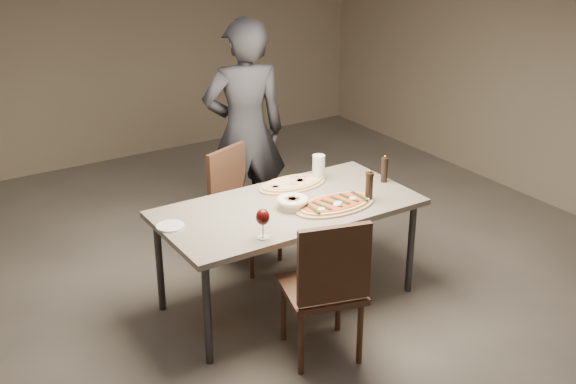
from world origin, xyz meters
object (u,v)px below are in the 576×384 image
zucchini_pizza (335,204)px  carafe (319,168)px  diner (245,133)px  pepper_mill_left (369,186)px  ham_pizza (292,184)px  chair_near (327,283)px  bread_basket (292,202)px  chair_far (238,200)px  dining_table (288,213)px

zucchini_pizza → carafe: bearing=77.0°
carafe → diner: diner is taller
carafe → pepper_mill_left: bearing=-81.1°
diner → zucchini_pizza: bearing=104.5°
zucchini_pizza → ham_pizza: 0.47m
chair_near → zucchini_pizza: bearing=66.0°
bread_basket → chair_far: bearing=89.7°
zucchini_pizza → chair_near: chair_near is taller
dining_table → zucchini_pizza: 0.33m
bread_basket → chair_far: chair_far is taller
ham_pizza → chair_far: chair_far is taller
dining_table → diner: 1.12m
chair_near → pepper_mill_left: bearing=51.0°
ham_pizza → pepper_mill_left: bearing=-76.7°
pepper_mill_left → chair_near: chair_near is taller
dining_table → carafe: size_ratio=9.24×
pepper_mill_left → chair_near: bearing=-144.7°
ham_pizza → chair_near: (-0.40, -1.01, -0.21)m
carafe → chair_far: carafe is taller
carafe → chair_near: (-0.63, -1.00, -0.29)m
dining_table → diner: bearing=76.2°
ham_pizza → carafe: (0.23, -0.01, 0.08)m
carafe → chair_near: chair_near is taller
pepper_mill_left → dining_table: bearing=156.1°
zucchini_pizza → carafe: (0.18, 0.46, 0.08)m
bread_basket → diner: (0.26, 1.12, 0.13)m
dining_table → chair_far: size_ratio=1.95×
pepper_mill_left → diner: bearing=101.4°
dining_table → ham_pizza: bearing=52.4°
ham_pizza → chair_far: bearing=97.9°
chair_near → diner: size_ratio=0.53×
zucchini_pizza → bread_basket: size_ratio=2.80×
dining_table → diner: diner is taller
bread_basket → chair_near: chair_near is taller
bread_basket → diner: 1.16m
pepper_mill_left → ham_pizza: bearing=120.8°
dining_table → carafe: (0.44, 0.27, 0.15)m
dining_table → zucchini_pizza: (0.26, -0.19, 0.07)m
dining_table → zucchini_pizza: zucchini_pizza is taller
pepper_mill_left → carafe: bearing=98.9°
zucchini_pizza → chair_far: 0.98m
chair_near → ham_pizza: bearing=84.0°
chair_far → diner: size_ratio=0.50×
bread_basket → chair_far: size_ratio=0.24×
dining_table → chair_far: (0.00, 0.73, -0.17)m
zucchini_pizza → chair_near: 0.73m
ham_pizza → diner: size_ratio=0.29×
ham_pizza → chair_near: bearing=-129.1°
zucchini_pizza → ham_pizza: bearing=103.9°
chair_near → diner: bearing=91.7°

